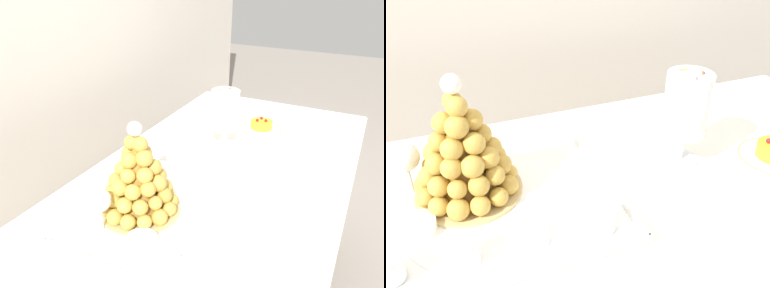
{
  "view_description": "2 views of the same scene",
  "coord_description": "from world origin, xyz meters",
  "views": [
    {
      "loc": [
        -1.05,
        -0.44,
        1.48
      ],
      "look_at": [
        -0.16,
        0.02,
        0.98
      ],
      "focal_mm": 34.39,
      "sensor_mm": 36.0,
      "label": 1
    },
    {
      "loc": [
        -0.36,
        -0.69,
        1.41
      ],
      "look_at": [
        -0.11,
        -0.05,
        0.98
      ],
      "focal_mm": 39.5,
      "sensor_mm": 36.0,
      "label": 2
    }
  ],
  "objects": [
    {
      "name": "dessert_cup_left",
      "position": [
        -0.49,
        -0.08,
        0.82
      ],
      "size": [
        0.06,
        0.06,
        0.05
      ],
      "color": "silver",
      "rests_on": "serving_tray"
    },
    {
      "name": "serving_tray",
      "position": [
        -0.27,
        0.05,
        0.8
      ],
      "size": [
        0.56,
        0.44,
        0.02
      ],
      "color": "white",
      "rests_on": "buffet_table"
    },
    {
      "name": "buffet_table",
      "position": [
        0.0,
        0.0,
        0.7
      ],
      "size": [
        1.69,
        0.88,
        0.79
      ],
      "color": "brown",
      "rests_on": "ground_plane"
    },
    {
      "name": "wine_glass",
      "position": [
        -0.44,
        0.16,
        0.89
      ],
      "size": [
        0.07,
        0.07,
        0.14
      ],
      "color": "silver",
      "rests_on": "buffet_table"
    },
    {
      "name": "creme_brulee_ramekin",
      "position": [
        -0.44,
        0.03,
        0.81
      ],
      "size": [
        0.09,
        0.09,
        0.02
      ],
      "color": "white",
      "rests_on": "serving_tray"
    },
    {
      "name": "dessert_cup_mid_right",
      "position": [
        -0.07,
        -0.1,
        0.82
      ],
      "size": [
        0.06,
        0.06,
        0.05
      ],
      "color": "silver",
      "rests_on": "serving_tray"
    },
    {
      "name": "dessert_cup_mid_left",
      "position": [
        -0.35,
        -0.09,
        0.82
      ],
      "size": [
        0.05,
        0.05,
        0.06
      ],
      "color": "silver",
      "rests_on": "serving_tray"
    },
    {
      "name": "croquembouche",
      "position": [
        -0.31,
        0.12,
        0.91
      ],
      "size": [
        0.24,
        0.24,
        0.29
      ],
      "color": "tan",
      "rests_on": "serving_tray"
    },
    {
      "name": "dessert_cup_centre",
      "position": [
        -0.21,
        -0.09,
        0.82
      ],
      "size": [
        0.05,
        0.05,
        0.06
      ],
      "color": "silver",
      "rests_on": "serving_tray"
    },
    {
      "name": "macaron_goblet",
      "position": [
        0.22,
        0.07,
        0.95
      ],
      "size": [
        0.11,
        0.11,
        0.25
      ],
      "color": "white",
      "rests_on": "buffet_table"
    }
  ]
}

